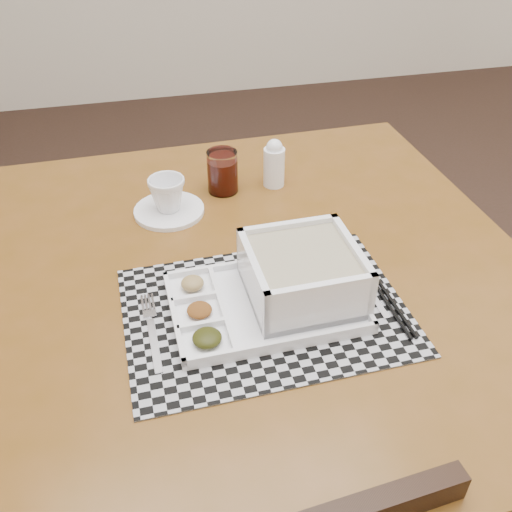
# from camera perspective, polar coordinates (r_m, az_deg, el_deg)

# --- Properties ---
(floor) EXTENTS (5.00, 5.00, 0.00)m
(floor) POSITION_cam_1_polar(r_m,az_deg,el_deg) (2.21, 19.63, -7.33)
(floor) COLOR #322319
(floor) RESTS_ON ground
(dining_table) EXTENTS (1.10, 1.10, 0.81)m
(dining_table) POSITION_cam_1_polar(r_m,az_deg,el_deg) (1.12, -0.89, -4.62)
(dining_table) COLOR #5D3B10
(dining_table) RESTS_ON ground
(placemat) EXTENTS (0.48, 0.35, 0.00)m
(placemat) POSITION_cam_1_polar(r_m,az_deg,el_deg) (0.98, 0.93, -5.50)
(placemat) COLOR #A5A6AD
(placemat) RESTS_ON dining_table
(serving_tray) EXTENTS (0.32, 0.23, 0.10)m
(serving_tray) POSITION_cam_1_polar(r_m,az_deg,el_deg) (0.97, 3.64, -2.62)
(serving_tray) COLOR white
(serving_tray) RESTS_ON placemat
(fork) EXTENTS (0.02, 0.19, 0.00)m
(fork) POSITION_cam_1_polar(r_m,az_deg,el_deg) (0.96, -10.33, -7.21)
(fork) COLOR silver
(fork) RESTS_ON placemat
(spoon) EXTENTS (0.04, 0.18, 0.01)m
(spoon) POSITION_cam_1_polar(r_m,az_deg,el_deg) (1.07, 9.94, -1.26)
(spoon) COLOR silver
(spoon) RESTS_ON placemat
(chopsticks) EXTENTS (0.02, 0.24, 0.01)m
(chopsticks) POSITION_cam_1_polar(r_m,az_deg,el_deg) (1.03, 12.51, -3.45)
(chopsticks) COLOR black
(chopsticks) RESTS_ON placemat
(saucer) EXTENTS (0.15, 0.15, 0.01)m
(saucer) POSITION_cam_1_polar(r_m,az_deg,el_deg) (1.24, -8.68, 4.51)
(saucer) COLOR white
(saucer) RESTS_ON dining_table
(cup) EXTENTS (0.09, 0.09, 0.07)m
(cup) POSITION_cam_1_polar(r_m,az_deg,el_deg) (1.21, -8.86, 6.14)
(cup) COLOR white
(cup) RESTS_ON saucer
(juice_glass) EXTENTS (0.07, 0.07, 0.10)m
(juice_glass) POSITION_cam_1_polar(r_m,az_deg,el_deg) (1.28, -3.36, 8.27)
(juice_glass) COLOR white
(juice_glass) RESTS_ON dining_table
(creamer_bottle) EXTENTS (0.05, 0.05, 0.11)m
(creamer_bottle) POSITION_cam_1_polar(r_m,az_deg,el_deg) (1.30, 1.82, 9.23)
(creamer_bottle) COLOR white
(creamer_bottle) RESTS_ON dining_table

